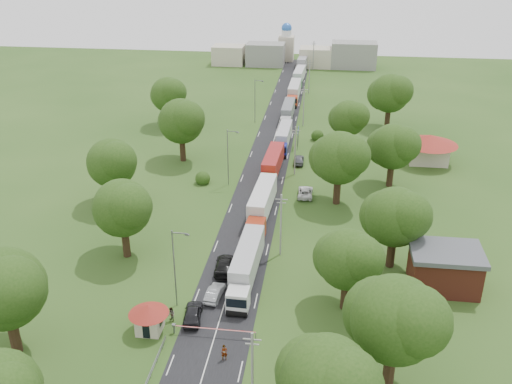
% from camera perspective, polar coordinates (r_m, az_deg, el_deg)
% --- Properties ---
extents(ground, '(260.00, 260.00, 0.00)m').
position_cam_1_polar(ground, '(84.49, -0.85, -3.58)').
color(ground, '#284818').
rests_on(ground, ground).
extents(road, '(8.00, 200.00, 0.04)m').
position_cam_1_polar(road, '(102.36, 0.75, 1.71)').
color(road, black).
rests_on(road, ground).
extents(boom_barrier, '(9.22, 0.35, 1.18)m').
position_cam_1_polar(boom_barrier, '(63.62, -5.41, -13.46)').
color(boom_barrier, slate).
rests_on(boom_barrier, ground).
extents(guard_booth, '(4.40, 4.40, 3.45)m').
position_cam_1_polar(guard_booth, '(64.24, -10.66, -11.98)').
color(guard_booth, '#BCB59C').
rests_on(guard_booth, ground).
extents(info_sign, '(0.12, 3.10, 4.10)m').
position_cam_1_polar(info_sign, '(114.85, 4.23, 5.87)').
color(info_sign, slate).
rests_on(info_sign, ground).
extents(pole_0, '(1.60, 0.24, 9.00)m').
position_cam_1_polar(pole_0, '(52.67, -0.37, -17.58)').
color(pole_0, gray).
rests_on(pole_0, ground).
extents(pole_1, '(1.60, 0.24, 9.00)m').
position_cam_1_polar(pole_1, '(75.59, 2.50, -3.21)').
color(pole_1, gray).
rests_on(pole_1, ground).
extents(pole_2, '(1.60, 0.24, 9.00)m').
position_cam_1_polar(pole_2, '(101.10, 3.93, 4.21)').
color(pole_2, gray).
rests_on(pole_2, ground).
extents(pole_3, '(1.60, 0.24, 9.00)m').
position_cam_1_polar(pole_3, '(127.67, 4.79, 8.60)').
color(pole_3, gray).
rests_on(pole_3, ground).
extents(pole_4, '(1.60, 0.24, 9.00)m').
position_cam_1_polar(pole_4, '(154.73, 5.36, 11.47)').
color(pole_4, gray).
rests_on(pole_4, ground).
extents(pole_5, '(1.60, 0.24, 9.00)m').
position_cam_1_polar(pole_5, '(182.09, 5.76, 13.47)').
color(pole_5, gray).
rests_on(pole_5, ground).
extents(lamp_0, '(2.03, 0.22, 10.00)m').
position_cam_1_polar(lamp_0, '(65.78, -8.06, -7.23)').
color(lamp_0, slate).
rests_on(lamp_0, ground).
extents(lamp_1, '(2.03, 0.22, 10.00)m').
position_cam_1_polar(lamp_1, '(96.42, -2.75, 3.75)').
color(lamp_1, slate).
rests_on(lamp_1, ground).
extents(lamp_2, '(2.03, 0.22, 10.00)m').
position_cam_1_polar(lamp_2, '(129.30, -0.04, 9.30)').
color(lamp_2, slate).
rests_on(lamp_2, ground).
extents(tree_0, '(8.80, 8.80, 11.07)m').
position_cam_1_polar(tree_0, '(48.59, 7.14, -18.15)').
color(tree_0, '#382616').
rests_on(tree_0, ground).
extents(tree_1, '(9.60, 9.60, 12.05)m').
position_cam_1_polar(tree_1, '(54.82, 13.73, -12.17)').
color(tree_1, '#382616').
rests_on(tree_1, ground).
extents(tree_2, '(8.00, 8.00, 10.10)m').
position_cam_1_polar(tree_2, '(65.09, 9.17, -6.61)').
color(tree_2, '#382616').
rests_on(tree_2, ground).
extents(tree_3, '(8.80, 8.80, 11.07)m').
position_cam_1_polar(tree_3, '(74.05, 13.72, -2.38)').
color(tree_3, '#382616').
rests_on(tree_3, ground).
extents(tree_4, '(9.60, 9.60, 12.05)m').
position_cam_1_polar(tree_4, '(89.74, 8.30, 3.44)').
color(tree_4, '#382616').
rests_on(tree_4, ground).
extents(tree_5, '(8.80, 8.80, 11.07)m').
position_cam_1_polar(tree_5, '(98.05, 13.55, 4.48)').
color(tree_5, '#382616').
rests_on(tree_5, ground).
extents(tree_6, '(8.00, 8.00, 10.10)m').
position_cam_1_polar(tree_6, '(113.80, 9.26, 7.34)').
color(tree_6, '#382616').
rests_on(tree_6, ground).
extents(tree_7, '(9.60, 9.60, 12.05)m').
position_cam_1_polar(tree_7, '(128.51, 13.24, 9.61)').
color(tree_7, '#382616').
rests_on(tree_7, ground).
extents(tree_9, '(9.60, 9.60, 12.05)m').
position_cam_1_polar(tree_9, '(62.51, -23.82, -8.73)').
color(tree_9, '#382616').
rests_on(tree_9, ground).
extents(tree_10, '(8.80, 8.80, 11.07)m').
position_cam_1_polar(tree_10, '(76.22, -13.21, -1.51)').
color(tree_10, '#382616').
rests_on(tree_10, ground).
extents(tree_11, '(8.80, 8.80, 11.07)m').
position_cam_1_polar(tree_11, '(91.41, -14.21, 2.90)').
color(tree_11, '#382616').
rests_on(tree_11, ground).
extents(tree_12, '(9.60, 9.60, 12.05)m').
position_cam_1_polar(tree_12, '(107.27, -7.49, 7.07)').
color(tree_12, '#382616').
rests_on(tree_12, ground).
extents(tree_13, '(8.80, 8.80, 11.07)m').
position_cam_1_polar(tree_13, '(128.00, -8.76, 9.63)').
color(tree_13, '#382616').
rests_on(tree_13, ground).
extents(house_brick, '(8.60, 6.60, 5.20)m').
position_cam_1_polar(house_brick, '(73.64, 18.33, -7.24)').
color(house_brick, maroon).
rests_on(house_brick, ground).
extents(house_cream, '(10.08, 10.08, 5.80)m').
position_cam_1_polar(house_cream, '(111.43, 16.94, 4.58)').
color(house_cream, '#BCB59C').
rests_on(house_cream, ground).
extents(distant_town, '(52.00, 8.00, 8.00)m').
position_cam_1_polar(distant_town, '(187.42, 4.29, 13.48)').
color(distant_town, gray).
rests_on(distant_town, ground).
extents(church, '(5.00, 5.00, 12.30)m').
position_cam_1_polar(church, '(195.21, 3.05, 14.54)').
color(church, '#BCB59C').
rests_on(church, ground).
extents(truck_0, '(2.92, 15.09, 4.18)m').
position_cam_1_polar(truck_0, '(71.36, -0.99, -7.33)').
color(truck_0, silver).
rests_on(truck_0, ground).
extents(truck_1, '(3.24, 15.55, 4.30)m').
position_cam_1_polar(truck_1, '(86.35, 0.57, -1.21)').
color(truck_1, maroon).
rests_on(truck_1, ground).
extents(truck_2, '(2.99, 14.80, 4.09)m').
position_cam_1_polar(truck_2, '(100.95, 1.66, 2.70)').
color(truck_2, yellow).
rests_on(truck_2, ground).
extents(truck_3, '(2.53, 13.62, 3.77)m').
position_cam_1_polar(truck_3, '(115.48, 2.78, 5.49)').
color(truck_3, navy).
rests_on(truck_3, ground).
extents(truck_4, '(2.45, 13.73, 3.81)m').
position_cam_1_polar(truck_4, '(131.86, 3.20, 7.97)').
color(truck_4, '#ADADAD').
rests_on(truck_4, ground).
extents(truck_5, '(2.70, 15.03, 4.16)m').
position_cam_1_polar(truck_5, '(148.44, 3.84, 9.96)').
color(truck_5, '#B4371B').
rests_on(truck_5, ground).
extents(truck_6, '(2.94, 14.19, 3.92)m').
position_cam_1_polar(truck_6, '(165.51, 4.32, 11.46)').
color(truck_6, '#286B3C').
rests_on(truck_6, ground).
extents(truck_7, '(3.24, 14.96, 4.13)m').
position_cam_1_polar(truck_7, '(182.46, 4.71, 12.74)').
color(truck_7, '#A5A5A5').
rests_on(truck_7, ground).
extents(car_lane_front, '(2.50, 5.02, 1.64)m').
position_cam_1_polar(car_lane_front, '(66.01, -6.33, -11.97)').
color(car_lane_front, black).
rests_on(car_lane_front, ground).
extents(car_lane_mid, '(1.94, 4.49, 1.44)m').
position_cam_1_polar(car_lane_mid, '(69.21, -4.15, -10.03)').
color(car_lane_mid, gray).
rests_on(car_lane_mid, ground).
extents(car_lane_rear, '(2.72, 5.92, 1.68)m').
position_cam_1_polar(car_lane_rear, '(74.03, -3.17, -7.33)').
color(car_lane_rear, black).
rests_on(car_lane_rear, ground).
extents(car_verge_near, '(2.43, 5.20, 1.44)m').
position_cam_1_polar(car_verge_near, '(94.28, 4.96, -0.02)').
color(car_verge_near, silver).
rests_on(car_verge_near, ground).
extents(car_verge_far, '(1.98, 4.71, 1.59)m').
position_cam_1_polar(car_verge_far, '(107.45, 4.31, 3.25)').
color(car_verge_far, '#56595D').
rests_on(car_verge_far, ground).
extents(pedestrian_near, '(0.75, 0.59, 1.81)m').
position_cam_1_polar(pedestrian_near, '(60.45, -3.18, -15.76)').
color(pedestrian_near, gray).
rests_on(pedestrian_near, ground).
extents(pedestrian_booth, '(1.08, 1.08, 1.77)m').
position_cam_1_polar(pedestrian_booth, '(66.00, -8.46, -12.05)').
color(pedestrian_booth, gray).
rests_on(pedestrian_booth, ground).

